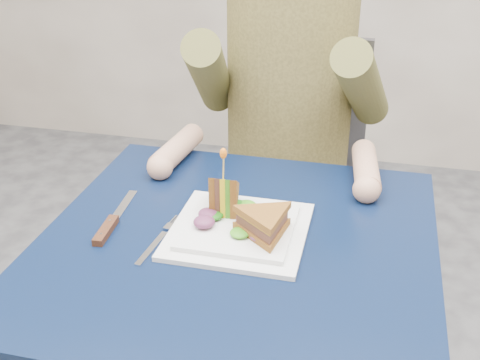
% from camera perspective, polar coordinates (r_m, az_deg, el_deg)
% --- Properties ---
extents(table, '(0.75, 0.75, 0.73)m').
position_cam_1_polar(table, '(1.20, -0.33, -8.85)').
color(table, black).
rests_on(table, ground).
extents(chair, '(0.42, 0.40, 0.93)m').
position_cam_1_polar(chair, '(1.85, 4.85, 0.92)').
color(chair, '#47474C').
rests_on(chair, ground).
extents(diner, '(0.54, 0.59, 0.74)m').
position_cam_1_polar(diner, '(1.61, 4.73, 11.19)').
color(diner, brown).
rests_on(diner, chair).
extents(plate, '(0.26, 0.26, 0.02)m').
position_cam_1_polar(plate, '(1.17, -0.09, -4.69)').
color(plate, white).
rests_on(plate, table).
extents(sandwich_flat, '(0.18, 0.18, 0.05)m').
position_cam_1_polar(sandwich_flat, '(1.12, 2.35, -4.12)').
color(sandwich_flat, brown).
rests_on(sandwich_flat, plate).
extents(sandwich_upright, '(0.08, 0.12, 0.12)m').
position_cam_1_polar(sandwich_upright, '(1.19, -1.54, -1.48)').
color(sandwich_upright, brown).
rests_on(sandwich_upright, plate).
extents(fork, '(0.04, 0.18, 0.01)m').
position_cam_1_polar(fork, '(1.16, -7.74, -5.69)').
color(fork, silver).
rests_on(fork, table).
extents(knife, '(0.04, 0.22, 0.02)m').
position_cam_1_polar(knife, '(1.21, -12.28, -4.23)').
color(knife, silver).
rests_on(knife, table).
extents(toothpick, '(0.01, 0.01, 0.06)m').
position_cam_1_polar(toothpick, '(1.16, -1.58, 1.28)').
color(toothpick, tan).
rests_on(toothpick, sandwich_upright).
extents(toothpick_frill, '(0.01, 0.01, 0.02)m').
position_cam_1_polar(toothpick_frill, '(1.15, -1.59, 2.54)').
color(toothpick_frill, orange).
rests_on(toothpick_frill, sandwich_upright).
extents(lettuce_spill, '(0.15, 0.13, 0.02)m').
position_cam_1_polar(lettuce_spill, '(1.16, 0.26, -3.58)').
color(lettuce_spill, '#337A14').
rests_on(lettuce_spill, plate).
extents(onion_ring, '(0.04, 0.04, 0.02)m').
position_cam_1_polar(onion_ring, '(1.16, 0.69, -3.55)').
color(onion_ring, '#9E4C7A').
rests_on(onion_ring, plate).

